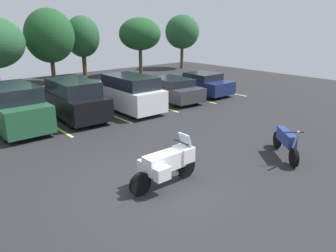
% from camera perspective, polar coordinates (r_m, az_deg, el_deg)
% --- Properties ---
extents(ground, '(44.00, 44.00, 0.10)m').
position_cam_1_polar(ground, '(9.22, -0.57, -11.32)').
color(ground, '#262628').
extents(motorcycle_touring, '(2.31, 0.98, 1.41)m').
position_cam_1_polar(motorcycle_touring, '(9.12, -0.17, -6.58)').
color(motorcycle_touring, black).
rests_on(motorcycle_touring, ground).
extents(motorcycle_second, '(1.57, 1.79, 1.24)m').
position_cam_1_polar(motorcycle_second, '(11.78, 20.14, -2.57)').
color(motorcycle_second, black).
rests_on(motorcycle_second, ground).
extents(parking_stripes, '(26.44, 5.09, 0.01)m').
position_cam_1_polar(parking_stripes, '(15.50, -25.37, -0.59)').
color(parking_stripes, '#EAE066').
rests_on(parking_stripes, ground).
extents(car_green, '(1.89, 4.80, 1.94)m').
position_cam_1_polar(car_green, '(15.49, -25.72, 3.01)').
color(car_green, '#235638').
rests_on(car_green, ground).
extents(car_black, '(2.07, 4.78, 1.87)m').
position_cam_1_polar(car_black, '(16.25, -16.41, 4.57)').
color(car_black, black).
rests_on(car_black, ground).
extents(car_white, '(1.93, 4.68, 1.87)m').
position_cam_1_polar(car_white, '(17.11, -7.14, 5.83)').
color(car_white, white).
rests_on(car_white, ground).
extents(car_charcoal, '(2.18, 5.01, 1.36)m').
position_cam_1_polar(car_charcoal, '(19.40, 0.02, 6.64)').
color(car_charcoal, '#38383D').
rests_on(car_charcoal, ground).
extents(car_navy, '(1.95, 4.40, 1.39)m').
position_cam_1_polar(car_navy, '(21.20, 5.69, 7.51)').
color(car_navy, navy).
rests_on(car_navy, ground).
extents(tree_center, '(2.92, 2.92, 5.04)m').
position_cam_1_polar(tree_center, '(29.45, -14.92, 15.01)').
color(tree_center, '#4C3823').
rests_on(tree_center, ground).
extents(tree_right, '(3.61, 3.61, 5.49)m').
position_cam_1_polar(tree_right, '(26.29, -20.23, 14.74)').
color(tree_right, '#4C3823').
rests_on(tree_right, ground).
extents(tree_left, '(3.35, 3.35, 5.21)m').
position_cam_1_polar(tree_left, '(33.26, 2.52, 16.28)').
color(tree_left, '#4C3823').
rests_on(tree_left, ground).
extents(tree_center_right, '(3.57, 3.57, 4.88)m').
position_cam_1_polar(tree_center_right, '(28.71, -5.00, 15.89)').
color(tree_center_right, '#4C3823').
rests_on(tree_center_right, ground).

